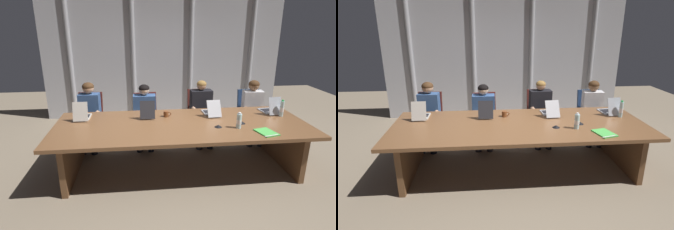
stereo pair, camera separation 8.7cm
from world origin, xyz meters
The scene contains 21 objects.
ground_plane centered at (0.00, 0.00, 0.00)m, with size 11.05×11.05×0.00m, color #7F705B.
conference_table centered at (0.00, 0.00, 0.60)m, with size 3.76×1.45×0.75m.
curtain_backdrop centered at (0.00, 2.72, 1.44)m, with size 5.52×0.17×2.89m.
laptop_left_end centered at (-1.51, 0.38, 0.81)m, with size 0.22×0.39×0.30m.
laptop_left_mid centered at (-0.49, 0.37, 0.81)m, with size 0.25×0.38×0.29m.
laptop_center centered at (0.54, 0.39, 0.81)m, with size 0.24×0.45×0.26m.
laptop_right_mid centered at (1.54, 0.37, 0.81)m, with size 0.26×0.42×0.29m.
office_chair_left_end centered at (-1.53, 1.13, 0.36)m, with size 0.60×0.60×0.96m.
office_chair_left_mid centered at (-0.50, 1.13, 0.35)m, with size 0.60×0.60×0.92m.
office_chair_center centered at (0.53, 1.13, 0.36)m, with size 0.60×0.60×0.97m.
office_chair_right_mid centered at (1.55, 1.13, 0.35)m, with size 0.60×0.60×0.94m.
person_left_end centered at (-1.51, 0.97, 0.68)m, with size 0.39×0.56×1.19m.
person_left_mid centered at (-0.53, 0.97, 0.65)m, with size 0.43×0.56×1.13m.
person_center centered at (0.53, 0.97, 0.67)m, with size 0.41×0.55×1.18m.
person_right_mid centered at (1.52, 0.97, 0.67)m, with size 0.41×0.57×1.17m.
water_bottle_primary centered at (0.78, -0.26, 0.86)m, with size 0.07×0.07×0.23m.
water_bottle_secondary centered at (1.64, 0.17, 0.88)m, with size 0.06×0.06×0.27m.
coffee_mug_near centered at (-0.20, 0.35, 0.80)m, with size 0.12×0.08×0.09m.
conference_mic_left_side centered at (0.50, -0.20, 0.77)m, with size 0.11×0.11×0.04m, color black.
conference_mic_middle centered at (0.89, -0.09, 0.77)m, with size 0.11×0.11×0.04m, color black.
spiral_notepad centered at (1.09, -0.49, 0.76)m, with size 0.29×0.35×0.03m.
Camera 1 is at (-0.63, -3.83, 2.19)m, focal length 29.64 mm.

